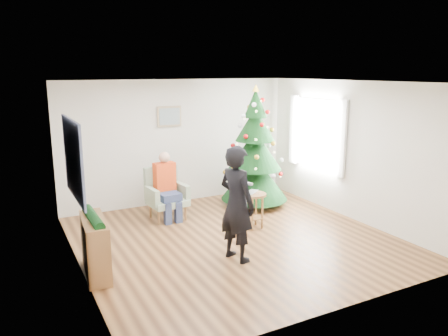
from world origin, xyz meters
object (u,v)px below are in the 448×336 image
christmas_tree (255,152)px  standing_man (237,204)px  armchair (166,200)px  console (95,247)px  stool (254,210)px

christmas_tree → standing_man: christmas_tree is taller
armchair → christmas_tree: bearing=-5.9°
standing_man → console: (-1.97, 0.48, -0.47)m
stool → console: 2.96m
christmas_tree → standing_man: 2.79m
stool → armchair: armchair is taller
stool → console: size_ratio=0.64×
stool → standing_man: bearing=-132.3°
standing_man → console: size_ratio=1.73×
christmas_tree → stool: size_ratio=3.93×
stool → standing_man: standing_man is taller
christmas_tree → console: (-3.63, -1.74, -0.73)m
armchair → console: size_ratio=0.98×
armchair → console: bearing=-138.4°
standing_man → console: 2.08m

